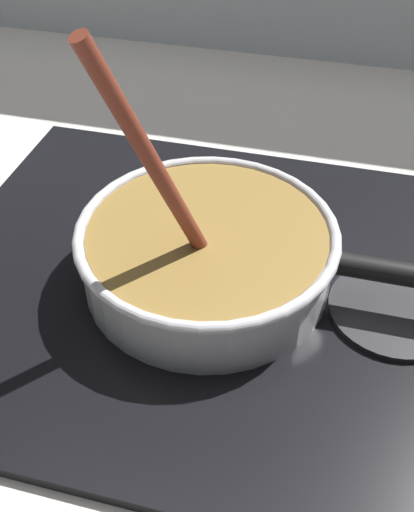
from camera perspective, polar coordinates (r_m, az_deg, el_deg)
The scene contains 5 objects.
ground at distance 0.52m, azimuth -5.58°, elevation -20.79°, with size 2.40×1.60×0.04m, color beige.
hob_plate at distance 0.62m, azimuth -0.00°, elevation -2.50°, with size 0.56×0.48×0.01m, color black.
burner_ring at distance 0.61m, azimuth -0.00°, elevation -1.84°, with size 0.17×0.17×0.01m, color #592D0C.
spare_burner at distance 0.61m, azimuth 16.96°, elevation -4.80°, with size 0.12×0.12×0.01m, color #262628.
cooking_pan at distance 0.59m, azimuth 0.19°, elevation 0.36°, with size 0.42×0.25×0.28m.
Camera 1 is at (0.11, -0.22, 0.44)m, focal length 43.08 mm.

